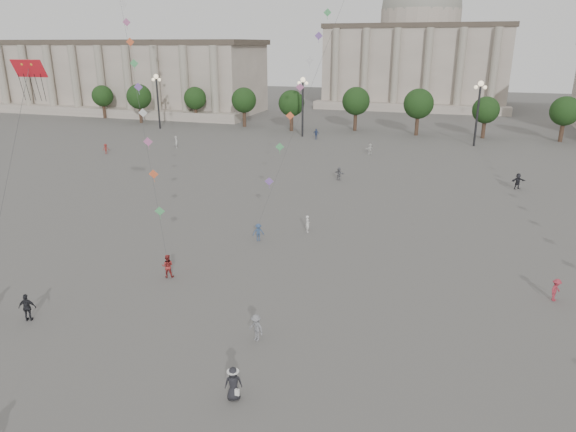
% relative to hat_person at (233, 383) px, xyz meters
% --- Properties ---
extents(ground, '(360.00, 360.00, 0.00)m').
position_rel_hat_person_xyz_m(ground, '(-2.79, 1.87, -0.91)').
color(ground, '#555250').
rests_on(ground, ground).
extents(hall_west, '(84.00, 26.22, 17.20)m').
position_rel_hat_person_xyz_m(hall_west, '(-77.79, 95.76, 7.52)').
color(hall_west, gray).
rests_on(hall_west, ground).
extents(hall_central, '(48.30, 34.30, 35.50)m').
position_rel_hat_person_xyz_m(hall_central, '(-2.79, 131.09, 13.33)').
color(hall_central, gray).
rests_on(hall_central, ground).
extents(tree_row, '(137.12, 5.12, 8.00)m').
position_rel_hat_person_xyz_m(tree_row, '(-2.79, 79.87, 4.49)').
color(tree_row, '#39261C').
rests_on(tree_row, ground).
extents(lamp_post_far_west, '(2.00, 0.90, 10.65)m').
position_rel_hat_person_xyz_m(lamp_post_far_west, '(-47.79, 71.87, 6.45)').
color(lamp_post_far_west, '#262628').
rests_on(lamp_post_far_west, ground).
extents(lamp_post_mid_west, '(2.00, 0.90, 10.65)m').
position_rel_hat_person_xyz_m(lamp_post_mid_west, '(-17.79, 71.87, 6.45)').
color(lamp_post_mid_west, '#262628').
rests_on(lamp_post_mid_west, ground).
extents(lamp_post_mid_east, '(2.00, 0.90, 10.65)m').
position_rel_hat_person_xyz_m(lamp_post_mid_east, '(12.21, 71.87, 6.45)').
color(lamp_post_mid_east, '#262628').
rests_on(lamp_post_mid_east, ground).
extents(person_crowd_0, '(1.18, 0.65, 1.91)m').
position_rel_hat_person_xyz_m(person_crowd_0, '(-14.66, 69.87, 0.05)').
color(person_crowd_0, '#344676').
rests_on(person_crowd_0, ground).
extents(person_crowd_2, '(1.08, 1.16, 1.57)m').
position_rel_hat_person_xyz_m(person_crowd_2, '(-42.45, 47.37, -0.12)').
color(person_crowd_2, maroon).
rests_on(person_crowd_2, ground).
extents(person_crowd_4, '(1.35, 1.45, 1.63)m').
position_rel_hat_person_xyz_m(person_crowd_4, '(-3.30, 59.84, -0.09)').
color(person_crowd_4, silver).
rests_on(person_crowd_4, ground).
extents(person_crowd_6, '(1.20, 0.98, 1.62)m').
position_rel_hat_person_xyz_m(person_crowd_6, '(-0.87, 5.20, -0.09)').
color(person_crowd_6, slate).
rests_on(person_crowd_6, ground).
extents(person_crowd_8, '(1.03, 1.17, 1.57)m').
position_rel_hat_person_xyz_m(person_crowd_8, '(16.35, 15.84, -0.12)').
color(person_crowd_8, '#9E2B38').
rests_on(person_crowd_8, ground).
extents(person_crowd_9, '(1.82, 1.28, 1.89)m').
position_rel_hat_person_xyz_m(person_crowd_9, '(16.58, 45.17, 0.04)').
color(person_crowd_9, '#232228').
rests_on(person_crowd_9, ground).
extents(person_crowd_10, '(0.80, 0.84, 1.94)m').
position_rel_hat_person_xyz_m(person_crowd_10, '(-34.44, 55.05, 0.07)').
color(person_crowd_10, '#B9BAB5').
rests_on(person_crowd_10, ground).
extents(person_crowd_12, '(1.57, 1.10, 1.63)m').
position_rel_hat_person_xyz_m(person_crowd_12, '(-4.39, 42.79, -0.09)').
color(person_crowd_12, slate).
rests_on(person_crowd_12, ground).
extents(person_crowd_13, '(0.63, 0.69, 1.57)m').
position_rel_hat_person_xyz_m(person_crowd_13, '(-2.99, 23.45, -0.12)').
color(person_crowd_13, silver).
rests_on(person_crowd_13, ground).
extents(tourist_4, '(1.14, 0.79, 1.79)m').
position_rel_hat_person_xyz_m(tourist_4, '(-15.09, 2.90, -0.01)').
color(tourist_4, black).
rests_on(tourist_4, ground).
extents(kite_flyer_0, '(1.03, 0.92, 1.76)m').
position_rel_hat_person_xyz_m(kite_flyer_0, '(-10.13, 11.10, -0.03)').
color(kite_flyer_0, maroon).
rests_on(kite_flyer_0, ground).
extents(kite_flyer_1, '(1.16, 1.02, 1.56)m').
position_rel_hat_person_xyz_m(kite_flyer_1, '(-6.46, 20.02, -0.12)').
color(kite_flyer_1, '#31496F').
rests_on(kite_flyer_1, ground).
extents(hat_person, '(1.01, 0.87, 1.74)m').
position_rel_hat_person_xyz_m(hat_person, '(0.00, 0.00, 0.00)').
color(hat_person, black).
rests_on(hat_person, ground).
extents(dragon_kite, '(4.83, 7.45, 20.95)m').
position_rel_hat_person_xyz_m(dragon_kite, '(-15.32, 6.17, 13.20)').
color(dragon_kite, red).
rests_on(dragon_kite, ground).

